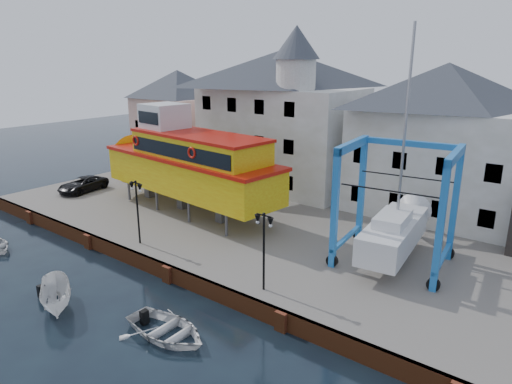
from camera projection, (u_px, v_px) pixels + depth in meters
The scene contains 13 objects.
ground at pixel (169, 282), 26.50m from camera, with size 140.00×140.00×0.00m, color black.
hardstanding at pixel (278, 222), 34.70m from camera, with size 44.00×22.00×1.00m, color slate.
quay_wall at pixel (170, 273), 26.44m from camera, with size 44.00×0.47×1.00m.
building_pink at pixel (179, 119), 48.99m from camera, with size 8.00×7.00×10.30m.
building_white_main at pixel (282, 117), 41.23m from camera, with size 14.00×8.30×14.00m.
building_white_right at pixel (440, 141), 33.74m from camera, with size 12.00×8.00×11.20m.
lamp_post_left at pixel (136, 196), 28.58m from camera, with size 1.12×0.32×4.20m.
lamp_post_right at pixel (264, 232), 22.70m from camera, with size 1.12×0.32×4.20m.
tour_boat at pixel (181, 161), 35.19m from camera, with size 18.96×6.17×8.11m.
travel_lift at pixel (398, 223), 26.73m from camera, with size 6.74×9.02×13.32m.
van at pixel (83, 184), 40.76m from camera, with size 2.11×4.58×1.27m, color black.
motorboat_a at pixel (58, 307), 23.80m from camera, with size 1.50×3.99×1.54m, color white.
motorboat_b at pixel (167, 336), 21.34m from camera, with size 3.21×4.50×0.93m, color white.
Camera 1 is at (18.69, -15.80, 12.51)m, focal length 32.00 mm.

